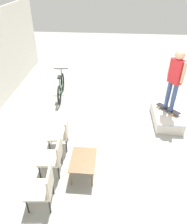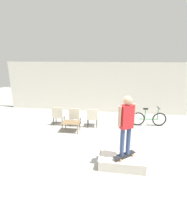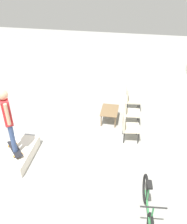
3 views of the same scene
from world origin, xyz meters
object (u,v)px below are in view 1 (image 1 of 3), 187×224
object	(u,v)px
patio_chair_right	(61,131)
bicycle	(61,87)
skateboard_on_ramp	(168,109)
patio_chair_center	(54,155)
skate_ramp_box	(166,117)
patio_chair_left	(43,187)
person_skater	(175,76)
coffee_table	(83,161)

from	to	relation	value
patio_chair_right	bicycle	world-z (taller)	bicycle
skateboard_on_ramp	patio_chair_right	bearing A→B (deg)	73.68
skateboard_on_ramp	patio_chair_center	xyz separation A→B (m)	(-2.38, 3.06, 0.11)
skate_ramp_box	bicycle	bearing A→B (deg)	70.36
patio_chair_left	patio_chair_right	xyz separation A→B (m)	(1.73, 0.00, 0.00)
person_skater	patio_chair_right	bearing A→B (deg)	82.47
patio_chair_center	bicycle	bearing A→B (deg)	-173.53
skate_ramp_box	patio_chair_center	distance (m)	3.83
skate_ramp_box	coffee_table	xyz separation A→B (m)	(-2.32, 2.35, 0.23)
coffee_table	patio_chair_right	xyz separation A→B (m)	(0.87, 0.68, 0.13)
bicycle	patio_chair_right	bearing A→B (deg)	-173.06
person_skater	patio_chair_left	size ratio (longest dim) A/B	1.96
person_skater	patio_chair_center	size ratio (longest dim) A/B	1.96
skateboard_on_ramp	patio_chair_center	bearing A→B (deg)	85.29
patio_chair_right	coffee_table	bearing A→B (deg)	30.80
person_skater	coffee_table	world-z (taller)	person_skater
patio_chair_center	skate_ramp_box	bearing A→B (deg)	124.31
skateboard_on_ramp	patio_chair_left	world-z (taller)	patio_chair_left
patio_chair_left	patio_chair_center	bearing A→B (deg)	174.61
person_skater	patio_chair_right	distance (m)	3.56
skate_ramp_box	patio_chair_center	xyz separation A→B (m)	(-2.31, 3.03, 0.35)
person_skater	bicycle	size ratio (longest dim) A/B	1.07
coffee_table	bicycle	size ratio (longest dim) A/B	0.47
patio_chair_left	patio_chair_right	distance (m)	1.73
skate_ramp_box	patio_chair_left	world-z (taller)	patio_chair_left
coffee_table	patio_chair_right	bearing A→B (deg)	37.93
patio_chair_left	patio_chair_center	size ratio (longest dim) A/B	1.00
patio_chair_left	bicycle	xyz separation A→B (m)	(4.47, 0.60, -0.15)
skate_ramp_box	bicycle	size ratio (longest dim) A/B	0.83
skateboard_on_ramp	coffee_table	size ratio (longest dim) A/B	0.90
skateboard_on_ramp	patio_chair_left	distance (m)	4.46
skateboard_on_ramp	patio_chair_left	size ratio (longest dim) A/B	0.77
skate_ramp_box	patio_chair_center	bearing A→B (deg)	127.30
skate_ramp_box	person_skater	distance (m)	1.37
person_skater	patio_chair_center	xyz separation A→B (m)	(-2.38, 3.06, -1.01)
patio_chair_center	skateboard_on_ramp	bearing A→B (deg)	124.92
skate_ramp_box	coffee_table	world-z (taller)	coffee_table
patio_chair_left	skateboard_on_ramp	bearing A→B (deg)	131.28
patio_chair_center	patio_chair_right	distance (m)	0.87
skateboard_on_ramp	bicycle	size ratio (longest dim) A/B	0.42
coffee_table	patio_chair_center	xyz separation A→B (m)	(0.01, 0.68, 0.13)
skateboard_on_ramp	patio_chair_left	xyz separation A→B (m)	(-3.24, 3.06, 0.11)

